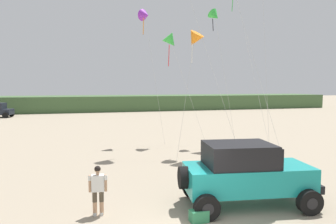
{
  "coord_description": "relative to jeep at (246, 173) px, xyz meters",
  "views": [
    {
      "loc": [
        -3.02,
        -7.59,
        4.26
      ],
      "look_at": [
        -0.06,
        3.31,
        3.31
      ],
      "focal_mm": 33.07,
      "sensor_mm": 36.0,
      "label": 1
    }
  ],
  "objects": [
    {
      "name": "kite_purple_stunt",
      "position": [
        3.85,
        11.65,
        8.15
      ],
      "size": [
        1.81,
        1.95,
        9.87
      ],
      "color": "green",
      "rests_on": "ground_plane"
    },
    {
      "name": "person_watching",
      "position": [
        -5.11,
        0.53,
        -0.26
      ],
      "size": [
        0.62,
        0.34,
        1.67
      ],
      "color": "tan",
      "rests_on": "ground_plane"
    },
    {
      "name": "jeep",
      "position": [
        0.0,
        0.0,
        0.0
      ],
      "size": [
        4.98,
        2.91,
        2.26
      ],
      "color": "teal",
      "rests_on": "ground_plane"
    },
    {
      "name": "dune_ridge",
      "position": [
        -4.97,
        45.65,
        0.08
      ],
      "size": [
        90.0,
        8.97,
        2.56
      ],
      "primitive_type": "cube",
      "color": "#426038",
      "rests_on": "ground_plane"
    },
    {
      "name": "cooler_box",
      "position": [
        -2.08,
        -0.82,
        -1.01
      ],
      "size": [
        0.59,
        0.4,
        0.38
      ],
      "primitive_type": "cube",
      "rotation": [
        0.0,
        0.0,
        0.08
      ],
      "color": "#2D7F51",
      "rests_on": "ground_plane"
    },
    {
      "name": "kite_red_delta",
      "position": [
        1.27,
        8.89,
        5.96
      ],
      "size": [
        2.51,
        3.02,
        7.79
      ],
      "color": "orange",
      "rests_on": "ground_plane"
    },
    {
      "name": "kite_white_parafoil",
      "position": [
        0.73,
        12.41,
        6.31
      ],
      "size": [
        3.05,
        1.68,
        8.13
      ],
      "color": "green",
      "rests_on": "ground_plane"
    },
    {
      "name": "kite_orange_streamer",
      "position": [
        -1.0,
        13.2,
        8.25
      ],
      "size": [
        1.67,
        2.04,
        9.97
      ],
      "color": "purple",
      "rests_on": "ground_plane"
    }
  ]
}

